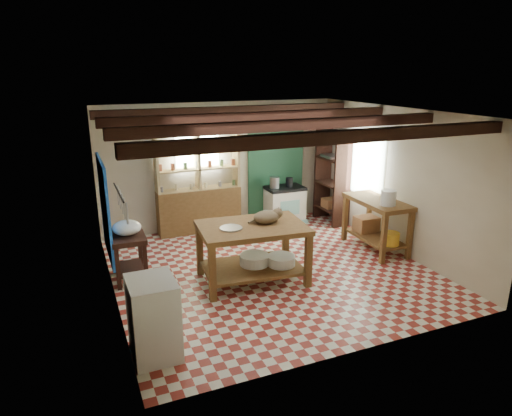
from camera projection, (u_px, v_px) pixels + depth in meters
name	position (u px, v px, depth m)	size (l,w,h in m)	color
floor	(270.00, 270.00, 7.66)	(5.00, 5.00, 0.02)	maroon
ceiling	(271.00, 112.00, 6.89)	(5.00, 5.00, 0.02)	#414146
wall_back	(221.00, 166.00, 9.48)	(5.00, 0.04, 2.60)	beige
wall_front	(364.00, 250.00, 5.07)	(5.00, 0.04, 2.60)	beige
wall_left	(108.00, 214.00, 6.35)	(0.04, 5.00, 2.60)	beige
wall_right	(397.00, 181.00, 8.20)	(0.04, 5.00, 2.60)	beige
ceiling_beams	(271.00, 120.00, 6.93)	(5.00, 3.80, 0.15)	#331911
blue_wall_patch	(105.00, 209.00, 7.21)	(0.04, 1.40, 1.60)	blue
green_wall_patch	(276.00, 164.00, 9.93)	(1.30, 0.04, 2.30)	#205032
window_back	(197.00, 148.00, 9.16)	(0.90, 0.02, 0.80)	silver
window_right	(363.00, 165.00, 9.04)	(0.02, 1.30, 1.20)	silver
utensil_rail	(119.00, 202.00, 5.17)	(0.06, 0.90, 0.28)	black
pot_rack	(285.00, 122.00, 9.28)	(0.86, 0.12, 0.36)	black
shelving_unit	(198.00, 179.00, 9.17)	(1.70, 0.34, 2.20)	tan
tall_rack	(332.00, 177.00, 9.79)	(0.40, 0.86, 2.00)	#331911
work_table	(252.00, 253.00, 7.15)	(1.63, 1.09, 0.93)	brown
stove	(285.00, 205.00, 9.92)	(0.81, 0.55, 0.79)	beige
prep_table	(129.00, 257.00, 7.22)	(0.51, 0.75, 0.76)	#331911
white_cabinet	(154.00, 318.00, 5.26)	(0.53, 0.64, 0.95)	silver
right_counter	(376.00, 225.00, 8.40)	(0.67, 1.34, 0.96)	brown
cat	(267.00, 217.00, 7.10)	(0.43, 0.32, 0.19)	#7B6648
steel_tray	(231.00, 228.00, 6.86)	(0.34, 0.34, 0.02)	#95959C
basin_large	(254.00, 260.00, 7.25)	(0.47, 0.47, 0.16)	silver
basin_small	(281.00, 260.00, 7.23)	(0.44, 0.44, 0.15)	silver
kettle_left	(274.00, 183.00, 9.68)	(0.20, 0.20, 0.24)	#95959C
kettle_right	(289.00, 182.00, 9.81)	(0.15, 0.15, 0.19)	black
enamel_bowl	(127.00, 228.00, 7.07)	(0.44, 0.44, 0.22)	silver
white_bucket	(388.00, 198.00, 7.89)	(0.27, 0.27, 0.27)	silver
wicker_basket	(366.00, 224.00, 8.69)	(0.41, 0.33, 0.29)	#98643D
yellow_tub	(391.00, 239.00, 8.03)	(0.30, 0.30, 0.22)	gold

